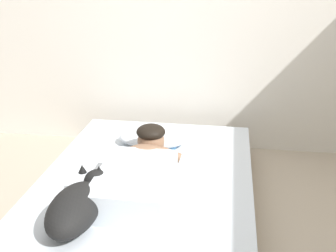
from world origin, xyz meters
The scene contains 8 objects.
ground_plane centered at (0.00, 0.00, 0.00)m, with size 13.35×13.35×0.00m, color tan.
back_wall centered at (0.00, 1.43, 1.25)m, with size 4.68×0.12×2.50m.
bed centered at (-0.09, 0.17, 0.14)m, with size 1.41×2.06×0.28m.
pillow centered at (-0.14, 0.71, 0.33)m, with size 0.52×0.32×0.11m, color silver.
person_lying centered at (-0.10, 0.07, 0.39)m, with size 0.43×0.92×0.27m.
dog centered at (-0.35, -0.36, 0.38)m, with size 0.26×0.58×0.21m.
coffee_cup centered at (0.00, 0.66, 0.32)m, with size 0.12×0.09×0.07m.
cell_phone centered at (-0.22, -0.11, 0.28)m, with size 0.07×0.14×0.01m, color black.
Camera 1 is at (0.41, -2.15, 1.58)m, focal length 44.22 mm.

